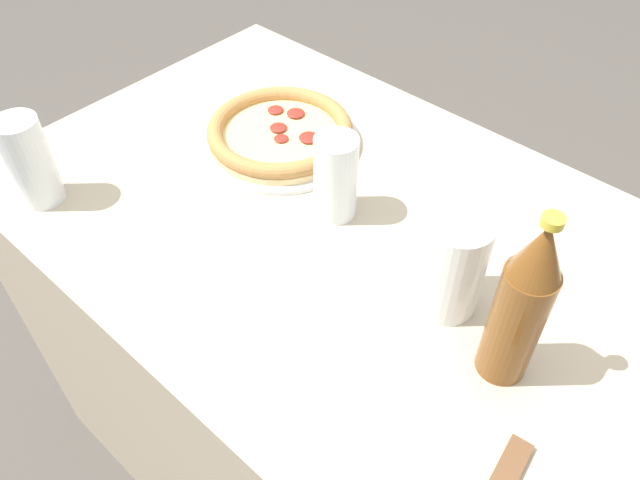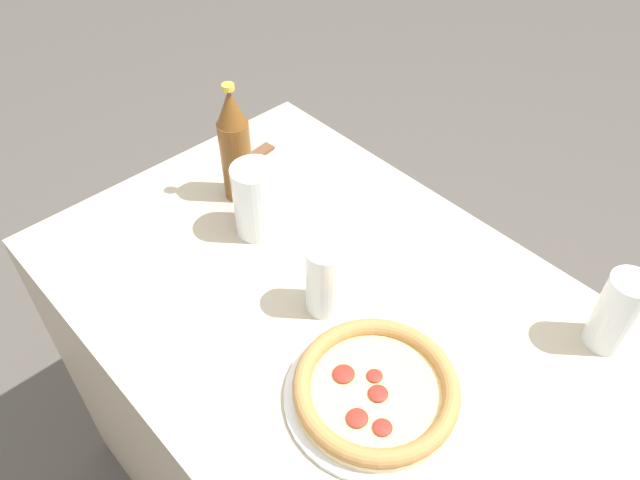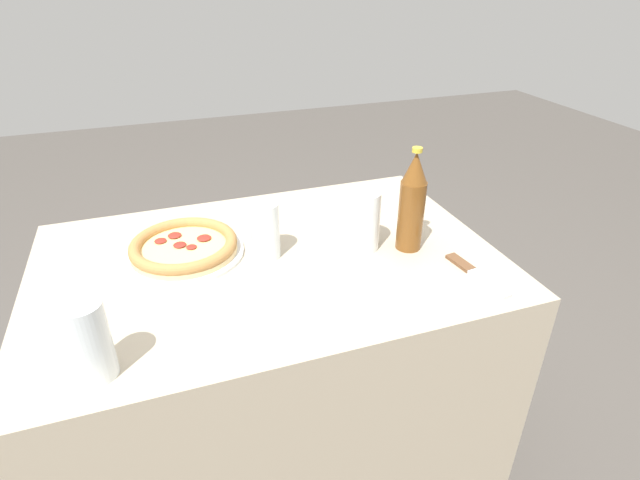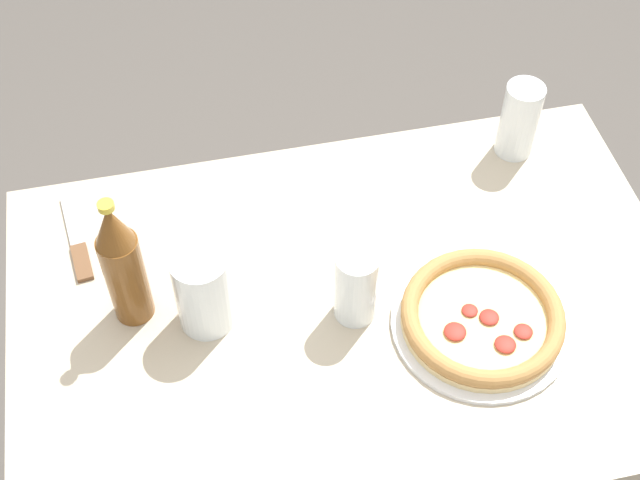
% 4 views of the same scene
% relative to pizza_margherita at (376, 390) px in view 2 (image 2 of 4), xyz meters
% --- Properties ---
extents(table, '(1.03, 0.69, 0.77)m').
position_rel_pizza_margherita_xyz_m(table, '(0.18, -0.08, -0.40)').
color(table, '#B7A88E').
rests_on(table, ground_plane).
extents(pizza_margherita, '(0.27, 0.27, 0.04)m').
position_rel_pizza_margherita_xyz_m(pizza_margherita, '(0.00, 0.00, 0.00)').
color(pizza_margherita, silver).
rests_on(pizza_margherita, table).
extents(glass_red_wine, '(0.06, 0.06, 0.14)m').
position_rel_pizza_margherita_xyz_m(glass_red_wine, '(-0.17, -0.34, 0.04)').
color(glass_red_wine, white).
rests_on(glass_red_wine, table).
extents(glass_lemonade, '(0.06, 0.06, 0.13)m').
position_rel_pizza_margherita_xyz_m(glass_lemonade, '(0.18, -0.06, 0.04)').
color(glass_lemonade, white).
rests_on(glass_lemonade, table).
extents(glass_orange_juice, '(0.08, 0.08, 0.14)m').
position_rel_pizza_margherita_xyz_m(glass_orange_juice, '(0.40, -0.10, 0.05)').
color(glass_orange_juice, white).
rests_on(glass_orange_juice, table).
extents(beer_bottle, '(0.06, 0.06, 0.24)m').
position_rel_pizza_margherita_xyz_m(beer_bottle, '(0.50, -0.14, 0.10)').
color(beer_bottle, brown).
rests_on(beer_bottle, table).
extents(knife, '(0.05, 0.18, 0.01)m').
position_rel_pizza_margherita_xyz_m(knife, '(0.58, -0.29, -0.02)').
color(knife, brown).
rests_on(knife, table).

